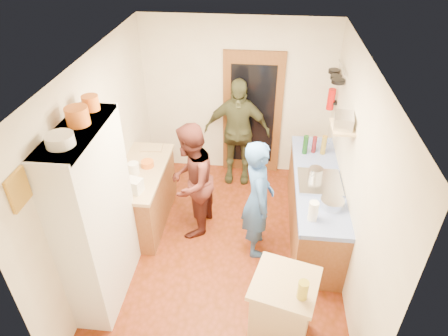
% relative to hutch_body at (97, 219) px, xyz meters
% --- Properties ---
extents(floor, '(3.00, 4.00, 0.02)m').
position_rel_hutch_body_xyz_m(floor, '(1.30, 0.80, -1.11)').
color(floor, maroon).
rests_on(floor, ground).
extents(ceiling, '(3.00, 4.00, 0.02)m').
position_rel_hutch_body_xyz_m(ceiling, '(1.30, 0.80, 1.51)').
color(ceiling, silver).
rests_on(ceiling, ground).
extents(wall_back, '(3.00, 0.02, 2.60)m').
position_rel_hutch_body_xyz_m(wall_back, '(1.30, 2.81, 0.20)').
color(wall_back, beige).
rests_on(wall_back, ground).
extents(wall_front, '(3.00, 0.02, 2.60)m').
position_rel_hutch_body_xyz_m(wall_front, '(1.30, -1.21, 0.20)').
color(wall_front, beige).
rests_on(wall_front, ground).
extents(wall_left, '(0.02, 4.00, 2.60)m').
position_rel_hutch_body_xyz_m(wall_left, '(-0.21, 0.80, 0.20)').
color(wall_left, beige).
rests_on(wall_left, ground).
extents(wall_right, '(0.02, 4.00, 2.60)m').
position_rel_hutch_body_xyz_m(wall_right, '(2.81, 0.80, 0.20)').
color(wall_right, beige).
rests_on(wall_right, ground).
extents(door_frame, '(0.95, 0.06, 2.10)m').
position_rel_hutch_body_xyz_m(door_frame, '(1.55, 2.77, -0.05)').
color(door_frame, brown).
rests_on(door_frame, ground).
extents(door_glass, '(0.70, 0.02, 1.70)m').
position_rel_hutch_body_xyz_m(door_glass, '(1.55, 2.74, -0.05)').
color(door_glass, black).
rests_on(door_glass, door_frame).
extents(hutch_body, '(0.40, 1.20, 2.20)m').
position_rel_hutch_body_xyz_m(hutch_body, '(0.00, 0.00, 0.00)').
color(hutch_body, silver).
rests_on(hutch_body, ground).
extents(hutch_top_shelf, '(0.40, 1.14, 0.04)m').
position_rel_hutch_body_xyz_m(hutch_top_shelf, '(0.00, 0.00, 1.08)').
color(hutch_top_shelf, silver).
rests_on(hutch_top_shelf, hutch_body).
extents(plate_stack, '(0.25, 0.25, 0.10)m').
position_rel_hutch_body_xyz_m(plate_stack, '(0.00, -0.29, 1.15)').
color(plate_stack, white).
rests_on(plate_stack, hutch_top_shelf).
extents(orange_pot_a, '(0.22, 0.22, 0.17)m').
position_rel_hutch_body_xyz_m(orange_pot_a, '(0.00, 0.09, 1.19)').
color(orange_pot_a, orange).
rests_on(orange_pot_a, hutch_top_shelf).
extents(orange_pot_b, '(0.17, 0.17, 0.15)m').
position_rel_hutch_body_xyz_m(orange_pot_b, '(0.00, 0.41, 1.17)').
color(orange_pot_b, orange).
rests_on(orange_pot_b, hutch_top_shelf).
extents(left_counter_base, '(0.60, 1.40, 0.85)m').
position_rel_hutch_body_xyz_m(left_counter_base, '(0.10, 1.25, -0.68)').
color(left_counter_base, brown).
rests_on(left_counter_base, ground).
extents(left_counter_top, '(0.64, 1.44, 0.05)m').
position_rel_hutch_body_xyz_m(left_counter_top, '(0.10, 1.25, -0.23)').
color(left_counter_top, tan).
rests_on(left_counter_top, left_counter_base).
extents(toaster, '(0.27, 0.22, 0.18)m').
position_rel_hutch_body_xyz_m(toaster, '(0.15, 0.78, -0.11)').
color(toaster, white).
rests_on(toaster, left_counter_top).
extents(kettle, '(0.17, 0.17, 0.16)m').
position_rel_hutch_body_xyz_m(kettle, '(0.05, 1.16, -0.12)').
color(kettle, white).
rests_on(kettle, left_counter_top).
extents(orange_bowl, '(0.21, 0.21, 0.08)m').
position_rel_hutch_body_xyz_m(orange_bowl, '(0.18, 1.35, -0.16)').
color(orange_bowl, orange).
rests_on(orange_bowl, left_counter_top).
extents(chopping_board, '(0.31, 0.24, 0.02)m').
position_rel_hutch_body_xyz_m(chopping_board, '(0.12, 1.81, -0.19)').
color(chopping_board, tan).
rests_on(chopping_board, left_counter_top).
extents(right_counter_base, '(0.60, 2.20, 0.84)m').
position_rel_hutch_body_xyz_m(right_counter_base, '(2.50, 1.30, -0.68)').
color(right_counter_base, brown).
rests_on(right_counter_base, ground).
extents(right_counter_top, '(0.62, 2.22, 0.06)m').
position_rel_hutch_body_xyz_m(right_counter_top, '(2.50, 1.30, -0.23)').
color(right_counter_top, '#062AB2').
rests_on(right_counter_top, right_counter_base).
extents(hob, '(0.55, 0.58, 0.04)m').
position_rel_hutch_body_xyz_m(hob, '(2.50, 1.19, -0.18)').
color(hob, silver).
rests_on(hob, right_counter_top).
extents(pot_on_hob, '(0.18, 0.18, 0.12)m').
position_rel_hutch_body_xyz_m(pot_on_hob, '(2.45, 1.30, -0.10)').
color(pot_on_hob, silver).
rests_on(pot_on_hob, hob).
extents(bottle_a, '(0.08, 0.08, 0.28)m').
position_rel_hutch_body_xyz_m(bottle_a, '(2.35, 1.91, -0.06)').
color(bottle_a, '#143F14').
rests_on(bottle_a, right_counter_top).
extents(bottle_b, '(0.07, 0.07, 0.25)m').
position_rel_hutch_body_xyz_m(bottle_b, '(2.48, 1.96, -0.07)').
color(bottle_b, '#591419').
rests_on(bottle_b, right_counter_top).
extents(bottle_c, '(0.09, 0.09, 0.29)m').
position_rel_hutch_body_xyz_m(bottle_c, '(2.61, 1.93, -0.06)').
color(bottle_c, olive).
rests_on(bottle_c, right_counter_top).
extents(paper_towel, '(0.13, 0.13, 0.24)m').
position_rel_hutch_body_xyz_m(paper_towel, '(2.35, 0.47, -0.08)').
color(paper_towel, white).
rests_on(paper_towel, right_counter_top).
extents(mixing_bowl, '(0.35, 0.35, 0.11)m').
position_rel_hutch_body_xyz_m(mixing_bowl, '(2.60, 0.73, -0.15)').
color(mixing_bowl, silver).
rests_on(mixing_bowl, right_counter_top).
extents(island_base, '(0.67, 0.67, 0.86)m').
position_rel_hutch_body_xyz_m(island_base, '(2.03, -0.48, -0.67)').
color(island_base, tan).
rests_on(island_base, ground).
extents(island_top, '(0.76, 0.76, 0.05)m').
position_rel_hutch_body_xyz_m(island_top, '(2.03, -0.48, -0.22)').
color(island_top, tan).
rests_on(island_top, island_base).
extents(cutting_board, '(0.41, 0.36, 0.02)m').
position_rel_hutch_body_xyz_m(cutting_board, '(1.99, -0.42, -0.21)').
color(cutting_board, white).
rests_on(cutting_board, island_top).
extents(oil_jar, '(0.12, 0.12, 0.20)m').
position_rel_hutch_body_xyz_m(oil_jar, '(2.17, -0.64, -0.09)').
color(oil_jar, '#AD9E2D').
rests_on(oil_jar, island_top).
extents(pan_rail, '(0.02, 0.65, 0.02)m').
position_rel_hutch_body_xyz_m(pan_rail, '(2.76, 2.33, 0.95)').
color(pan_rail, silver).
rests_on(pan_rail, wall_right).
extents(pan_hang_a, '(0.18, 0.18, 0.05)m').
position_rel_hutch_body_xyz_m(pan_hang_a, '(2.70, 2.15, 0.82)').
color(pan_hang_a, black).
rests_on(pan_hang_a, pan_rail).
extents(pan_hang_b, '(0.16, 0.16, 0.05)m').
position_rel_hutch_body_xyz_m(pan_hang_b, '(2.70, 2.35, 0.80)').
color(pan_hang_b, black).
rests_on(pan_hang_b, pan_rail).
extents(pan_hang_c, '(0.17, 0.17, 0.05)m').
position_rel_hutch_body_xyz_m(pan_hang_c, '(2.70, 2.55, 0.81)').
color(pan_hang_c, black).
rests_on(pan_hang_c, pan_rail).
extents(wall_shelf, '(0.26, 0.42, 0.03)m').
position_rel_hutch_body_xyz_m(wall_shelf, '(2.67, 1.25, 0.60)').
color(wall_shelf, tan).
rests_on(wall_shelf, wall_right).
extents(radio, '(0.26, 0.33, 0.15)m').
position_rel_hutch_body_xyz_m(radio, '(2.67, 1.25, 0.69)').
color(radio, silver).
rests_on(radio, wall_shelf).
extents(ext_bracket, '(0.06, 0.10, 0.04)m').
position_rel_hutch_body_xyz_m(ext_bracket, '(2.77, 2.50, 0.35)').
color(ext_bracket, black).
rests_on(ext_bracket, wall_right).
extents(fire_extinguisher, '(0.11, 0.11, 0.32)m').
position_rel_hutch_body_xyz_m(fire_extinguisher, '(2.71, 2.50, 0.40)').
color(fire_extinguisher, red).
rests_on(fire_extinguisher, wall_right).
extents(picture_frame, '(0.03, 0.25, 0.30)m').
position_rel_hutch_body_xyz_m(picture_frame, '(-0.18, -0.75, 0.95)').
color(picture_frame, gold).
rests_on(picture_frame, wall_left).
extents(person_hob, '(0.49, 0.66, 1.66)m').
position_rel_hutch_body_xyz_m(person_hob, '(1.75, 0.84, -0.27)').
color(person_hob, '#315BA5').
rests_on(person_hob, ground).
extents(person_left, '(0.74, 0.89, 1.67)m').
position_rel_hutch_body_xyz_m(person_left, '(0.85, 1.18, -0.27)').
color(person_left, '#471D19').
rests_on(person_left, ground).
extents(person_back, '(1.04, 0.44, 1.78)m').
position_rel_hutch_body_xyz_m(person_back, '(1.34, 2.46, -0.21)').
color(person_back, '#383A23').
rests_on(person_back, ground).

